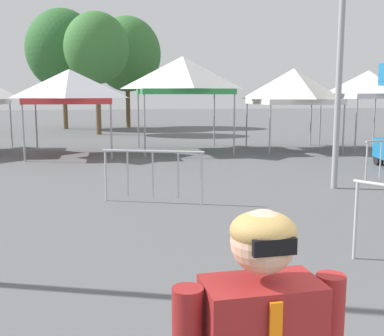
{
  "coord_description": "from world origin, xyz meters",
  "views": [
    {
      "loc": [
        -1.66,
        -0.62,
        2.18
      ],
      "look_at": [
        -0.55,
        4.89,
        1.3
      ],
      "focal_mm": 44.33,
      "sensor_mm": 36.0,
      "label": 1
    }
  ],
  "objects_px": {
    "canopy_tent_behind_left": "(368,85)",
    "tree_behind_tents_left": "(97,48)",
    "canopy_tent_far_left": "(183,75)",
    "crowd_barrier_mid_lot": "(153,166)",
    "tree_behind_tents_center": "(127,54)",
    "canopy_tent_behind_center": "(70,86)",
    "tree_behind_tents_right": "(63,50)",
    "canopy_tent_left_of_center": "(293,86)"
  },
  "relations": [
    {
      "from": "tree_behind_tents_center",
      "to": "canopy_tent_far_left",
      "type": "bearing_deg",
      "value": -85.04
    },
    {
      "from": "canopy_tent_behind_left",
      "to": "tree_behind_tents_left",
      "type": "distance_m",
      "value": 14.06
    },
    {
      "from": "tree_behind_tents_center",
      "to": "tree_behind_tents_left",
      "type": "relative_size",
      "value": 1.1
    },
    {
      "from": "canopy_tent_far_left",
      "to": "crowd_barrier_mid_lot",
      "type": "bearing_deg",
      "value": -104.16
    },
    {
      "from": "canopy_tent_left_of_center",
      "to": "tree_behind_tents_right",
      "type": "height_order",
      "value": "tree_behind_tents_right"
    },
    {
      "from": "canopy_tent_far_left",
      "to": "tree_behind_tents_center",
      "type": "distance_m",
      "value": 13.98
    },
    {
      "from": "canopy_tent_far_left",
      "to": "canopy_tent_behind_left",
      "type": "xyz_separation_m",
      "value": [
        7.6,
        -0.33,
        -0.32
      ]
    },
    {
      "from": "canopy_tent_left_of_center",
      "to": "crowd_barrier_mid_lot",
      "type": "height_order",
      "value": "canopy_tent_left_of_center"
    },
    {
      "from": "tree_behind_tents_center",
      "to": "crowd_barrier_mid_lot",
      "type": "bearing_deg",
      "value": -92.53
    },
    {
      "from": "canopy_tent_behind_center",
      "to": "tree_behind_tents_right",
      "type": "bearing_deg",
      "value": 94.32
    },
    {
      "from": "canopy_tent_far_left",
      "to": "canopy_tent_left_of_center",
      "type": "distance_m",
      "value": 4.33
    },
    {
      "from": "canopy_tent_far_left",
      "to": "crowd_barrier_mid_lot",
      "type": "relative_size",
      "value": 1.83
    },
    {
      "from": "tree_behind_tents_center",
      "to": "canopy_tent_behind_left",
      "type": "bearing_deg",
      "value": -58.1
    },
    {
      "from": "canopy_tent_behind_left",
      "to": "tree_behind_tents_right",
      "type": "relative_size",
      "value": 0.42
    },
    {
      "from": "canopy_tent_behind_left",
      "to": "tree_behind_tents_center",
      "type": "height_order",
      "value": "tree_behind_tents_center"
    },
    {
      "from": "canopy_tent_behind_left",
      "to": "crowd_barrier_mid_lot",
      "type": "height_order",
      "value": "canopy_tent_behind_left"
    },
    {
      "from": "canopy_tent_behind_left",
      "to": "tree_behind_tents_center",
      "type": "xyz_separation_m",
      "value": [
        -8.8,
        14.13,
        2.2
      ]
    },
    {
      "from": "canopy_tent_behind_left",
      "to": "crowd_barrier_mid_lot",
      "type": "xyz_separation_m",
      "value": [
        -9.79,
        -8.36,
        -1.82
      ]
    },
    {
      "from": "canopy_tent_far_left",
      "to": "canopy_tent_left_of_center",
      "type": "xyz_separation_m",
      "value": [
        4.27,
        -0.55,
        -0.41
      ]
    },
    {
      "from": "canopy_tent_behind_left",
      "to": "canopy_tent_far_left",
      "type": "bearing_deg",
      "value": 177.55
    },
    {
      "from": "canopy_tent_behind_center",
      "to": "tree_behind_tents_center",
      "type": "bearing_deg",
      "value": 78.28
    },
    {
      "from": "canopy_tent_behind_left",
      "to": "tree_behind_tents_left",
      "type": "height_order",
      "value": "tree_behind_tents_left"
    },
    {
      "from": "tree_behind_tents_left",
      "to": "crowd_barrier_mid_lot",
      "type": "xyz_separation_m",
      "value": [
        0.97,
        -17.17,
        -3.87
      ]
    },
    {
      "from": "crowd_barrier_mid_lot",
      "to": "tree_behind_tents_left",
      "type": "bearing_deg",
      "value": 93.23
    },
    {
      "from": "tree_behind_tents_left",
      "to": "tree_behind_tents_center",
      "type": "bearing_deg",
      "value": 69.76
    },
    {
      "from": "canopy_tent_behind_center",
      "to": "tree_behind_tents_left",
      "type": "bearing_deg",
      "value": 83.59
    },
    {
      "from": "canopy_tent_behind_center",
      "to": "tree_behind_tents_right",
      "type": "relative_size",
      "value": 0.41
    },
    {
      "from": "canopy_tent_behind_center",
      "to": "canopy_tent_behind_left",
      "type": "height_order",
      "value": "canopy_tent_behind_left"
    },
    {
      "from": "canopy_tent_behind_left",
      "to": "tree_behind_tents_right",
      "type": "xyz_separation_m",
      "value": [
        -12.81,
        13.51,
        2.35
      ]
    },
    {
      "from": "canopy_tent_behind_left",
      "to": "tree_behind_tents_left",
      "type": "xyz_separation_m",
      "value": [
        -10.76,
        8.81,
        2.05
      ]
    },
    {
      "from": "canopy_tent_behind_center",
      "to": "tree_behind_tents_left",
      "type": "relative_size",
      "value": 0.47
    },
    {
      "from": "tree_behind_tents_right",
      "to": "tree_behind_tents_left",
      "type": "bearing_deg",
      "value": -66.43
    },
    {
      "from": "canopy_tent_behind_center",
      "to": "tree_behind_tents_right",
      "type": "height_order",
      "value": "tree_behind_tents_right"
    },
    {
      "from": "canopy_tent_far_left",
      "to": "tree_behind_tents_center",
      "type": "bearing_deg",
      "value": 94.96
    },
    {
      "from": "canopy_tent_left_of_center",
      "to": "canopy_tent_behind_left",
      "type": "bearing_deg",
      "value": 3.83
    },
    {
      "from": "canopy_tent_behind_left",
      "to": "tree_behind_tents_center",
      "type": "relative_size",
      "value": 0.44
    },
    {
      "from": "canopy_tent_behind_center",
      "to": "canopy_tent_behind_left",
      "type": "bearing_deg",
      "value": 0.99
    },
    {
      "from": "tree_behind_tents_center",
      "to": "crowd_barrier_mid_lot",
      "type": "relative_size",
      "value": 3.65
    },
    {
      "from": "canopy_tent_behind_center",
      "to": "canopy_tent_behind_left",
      "type": "relative_size",
      "value": 0.98
    },
    {
      "from": "tree_behind_tents_right",
      "to": "canopy_tent_far_left",
      "type": "bearing_deg",
      "value": -68.44
    },
    {
      "from": "canopy_tent_behind_left",
      "to": "tree_behind_tents_left",
      "type": "relative_size",
      "value": 0.48
    },
    {
      "from": "canopy_tent_behind_center",
      "to": "tree_behind_tents_center",
      "type": "relative_size",
      "value": 0.43
    }
  ]
}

